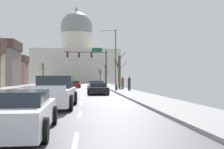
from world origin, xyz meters
TOP-DOWN VIEW (x-y plane):
  - ground at (0.00, -0.00)m, footprint 20.00×180.00m
  - signal_gantry at (4.84, 14.41)m, footprint 7.91×0.41m
  - street_lamp_right at (7.92, 3.77)m, footprint 2.31×0.24m
  - capitol_building at (0.00, 76.79)m, footprint 33.99×22.54m
  - sedan_near_00 at (1.90, 11.14)m, footprint 2.01×4.71m
  - sedan_near_01 at (5.02, 4.03)m, footprint 2.01×4.62m
  - sedan_near_02 at (5.10, -3.16)m, footprint 2.02×4.51m
  - sedan_near_03 at (4.98, -8.87)m, footprint 2.10×4.67m
  - sedan_near_04 at (1.91, -14.52)m, footprint 2.01×4.29m
  - pickup_truck_near_05 at (2.03, -21.10)m, footprint 2.43×5.59m
  - sedan_near_06 at (1.85, -28.15)m, footprint 2.04×4.54m
  - sedan_oncoming_00 at (-1.55, 21.72)m, footprint 2.24×4.31m
  - sedan_oncoming_01 at (-1.86, 29.95)m, footprint 1.94×4.32m
  - sedan_oncoming_02 at (-5.28, 37.99)m, footprint 2.06×4.51m
  - flank_building_01 at (-17.58, 43.89)m, footprint 9.00×6.26m
  - bare_tree_00 at (8.34, 26.02)m, footprint 1.50×2.41m
  - bare_tree_01 at (-8.92, 46.28)m, footprint 2.56×1.92m
  - bare_tree_02 at (8.57, 53.52)m, footprint 1.53×1.64m
  - bare_tree_04 at (8.89, 4.82)m, footprint 2.11×2.14m
  - pedestrian_00 at (8.89, 1.25)m, footprint 0.35×0.34m
  - pedestrian_01 at (9.11, -3.21)m, footprint 0.35×0.34m
  - bicycle_parked at (7.68, -1.92)m, footprint 0.12×1.77m

SIDE VIEW (x-z plane):
  - ground at x=0.00m, z-range -0.08..0.12m
  - bicycle_parked at x=7.68m, z-range 0.06..0.91m
  - sedan_oncoming_02 at x=-5.28m, z-range -0.04..1.12m
  - sedan_near_03 at x=4.98m, z-range -0.04..1.14m
  - sedan_oncoming_00 at x=-1.55m, z-range -0.03..1.13m
  - sedan_near_00 at x=1.90m, z-range -0.04..1.16m
  - sedan_oncoming_01 at x=-1.86m, z-range -0.03..1.20m
  - sedan_near_01 at x=5.02m, z-range -0.02..1.19m
  - sedan_near_06 at x=1.85m, z-range -0.03..1.20m
  - sedan_near_04 at x=1.91m, z-range -0.04..1.21m
  - sedan_near_02 at x=5.10m, z-range -0.05..1.27m
  - pickup_truck_near_05 at x=2.03m, z-range -0.10..1.63m
  - pedestrian_01 at x=9.11m, z-range 0.24..1.95m
  - pedestrian_00 at x=8.89m, z-range 0.24..1.99m
  - bare_tree_00 at x=8.34m, z-range -0.01..5.29m
  - bare_tree_02 at x=8.57m, z-range 0.10..5.29m
  - bare_tree_04 at x=8.89m, z-range 0.02..5.45m
  - bare_tree_01 at x=-8.92m, z-range 0.39..6.52m
  - flank_building_01 at x=-17.58m, z-range 0.06..8.26m
  - street_lamp_right at x=7.92m, z-range 0.89..9.65m
  - signal_gantry at x=4.84m, z-range 1.74..8.95m
  - capitol_building at x=0.00m, z-range -5.67..26.04m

